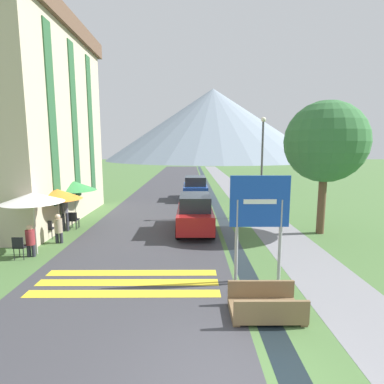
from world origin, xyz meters
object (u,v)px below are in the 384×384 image
person_standing_terrace (65,212)px  person_seated_far (30,239)px  cafe_umbrella_front_white (33,198)px  parked_car_near (195,213)px  cafe_chair_nearest (20,246)px  cafe_chair_far_right (74,219)px  road_sign (259,212)px  cafe_chair_middle (49,228)px  footbridge (266,306)px  parked_car_far (195,188)px  cafe_chair_far_left (73,219)px  streetlamp (262,160)px  tree_by_path (326,142)px  hotel_building (27,113)px  cafe_umbrella_rear_green (74,186)px  cafe_umbrella_middle_orange (58,194)px  person_seated_near (58,227)px

person_standing_terrace → person_seated_far: bearing=-87.7°
cafe_umbrella_front_white → parked_car_near: bearing=27.0°
cafe_chair_nearest → cafe_chair_far_right: (0.36, 4.15, 0.00)m
road_sign → cafe_chair_middle: bearing=152.3°
footbridge → parked_car_far: 16.52m
cafe_chair_far_left → cafe_chair_middle: bearing=-103.1°
streetlamp → tree_by_path: size_ratio=0.93×
cafe_chair_nearest → road_sign: bearing=3.5°
cafe_chair_nearest → cafe_umbrella_front_white: (0.32, 0.56, 1.67)m
person_standing_terrace → footbridge: bearing=-43.3°
hotel_building → cafe_umbrella_rear_green: 4.71m
parked_car_near → person_seated_far: size_ratio=3.44×
cafe_umbrella_middle_orange → cafe_umbrella_rear_green: (-0.12, 2.34, 0.09)m
cafe_chair_far_left → person_standing_terrace: size_ratio=0.51×
cafe_umbrella_rear_green → tree_by_path: tree_by_path is taller
cafe_chair_far_left → cafe_umbrella_middle_orange: (-0.23, -0.98, 1.41)m
cafe_umbrella_rear_green → parked_car_far: bearing=48.2°
person_seated_far → streetlamp: (10.00, 6.29, 2.67)m
cafe_chair_far_right → cafe_umbrella_front_white: cafe_umbrella_front_white is taller
road_sign → person_seated_near: road_sign is taller
road_sign → person_seated_near: (-7.62, 3.76, -1.45)m
cafe_chair_middle → tree_by_path: (12.46, 0.83, 3.76)m
person_seated_far → person_standing_terrace: bearing=92.3°
road_sign → parked_car_near: bearing=108.0°
cafe_chair_far_right → person_seated_near: size_ratio=0.67×
cafe_chair_middle → cafe_umbrella_front_white: 2.57m
road_sign → person_seated_near: bearing=153.7°
parked_car_near → person_seated_near: size_ratio=3.34×
cafe_chair_middle → tree_by_path: bearing=-11.9°
road_sign → footbridge: (-0.21, -1.84, -1.92)m
cafe_chair_far_right → tree_by_path: tree_by_path is taller
parked_car_far → cafe_chair_far_right: bearing=-126.0°
cafe_chair_far_right → cafe_umbrella_middle_orange: cafe_umbrella_middle_orange is taller
parked_car_near → tree_by_path: tree_by_path is taller
parked_car_near → cafe_umbrella_middle_orange: 6.39m
tree_by_path → streetlamp: bearing=122.7°
cafe_chair_middle → person_standing_terrace: 1.34m
cafe_umbrella_rear_green → person_standing_terrace: 1.97m
streetlamp → cafe_umbrella_middle_orange: bearing=-160.8°
road_sign → cafe_umbrella_rear_green: bearing=138.5°
hotel_building → cafe_chair_far_right: hotel_building is taller
cafe_chair_nearest → cafe_chair_far_right: bearing=101.5°
cafe_umbrella_front_white → person_seated_far: 1.53m
person_seated_near → streetlamp: (9.66, 4.69, 2.65)m
streetlamp → cafe_umbrella_front_white: bearing=-148.9°
footbridge → person_seated_near: size_ratio=1.34×
cafe_chair_middle → cafe_chair_far_right: same height
cafe_umbrella_rear_green → person_seated_far: 5.28m
cafe_umbrella_rear_green → cafe_umbrella_front_white: bearing=-86.4°
parked_car_near → parked_car_far: size_ratio=1.08×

